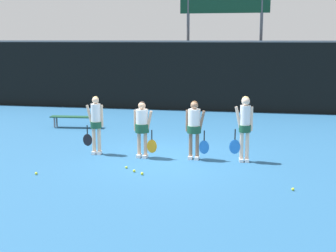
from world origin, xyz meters
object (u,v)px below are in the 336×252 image
at_px(scoreboard, 225,5).
at_px(tennis_ball_0, 142,174).
at_px(tennis_ball_4, 134,171).
at_px(tennis_ball_2, 293,189).
at_px(player_1, 142,125).
at_px(tennis_ball_1, 36,173).
at_px(player_0, 96,121).
at_px(bench_courtside, 75,118).
at_px(tennis_ball_3, 126,167).
at_px(player_2, 194,125).
at_px(player_3, 245,123).

height_order(scoreboard, tennis_ball_0, scoreboard).
xyz_separation_m(tennis_ball_0, tennis_ball_4, (-0.26, 0.21, -0.00)).
bearing_deg(tennis_ball_2, scoreboard, 101.14).
distance_m(player_1, tennis_ball_1, 3.23).
xyz_separation_m(player_0, tennis_ball_0, (1.84, -1.87, -0.96)).
bearing_deg(tennis_ball_4, tennis_ball_2, -11.25).
relative_size(tennis_ball_0, tennis_ball_2, 1.06).
bearing_deg(bench_courtside, player_1, -52.04).
bearing_deg(tennis_ball_4, player_0, 133.56).
bearing_deg(tennis_ball_3, bench_courtside, 123.93).
height_order(bench_courtside, player_2, player_2).
bearing_deg(player_2, player_3, 2.22).
height_order(player_0, tennis_ball_0, player_0).
bearing_deg(player_0, player_1, -13.59).
bearing_deg(bench_courtside, player_3, -35.36).
relative_size(scoreboard, player_3, 3.44).
bearing_deg(player_3, tennis_ball_1, -161.34).
xyz_separation_m(tennis_ball_2, tennis_ball_4, (-3.85, 0.77, 0.00)).
xyz_separation_m(tennis_ball_0, tennis_ball_2, (3.60, -0.56, -0.00)).
bearing_deg(tennis_ball_3, player_2, 39.33).
distance_m(player_1, tennis_ball_0, 1.99).
height_order(player_0, tennis_ball_4, player_0).
xyz_separation_m(tennis_ball_2, tennis_ball_3, (-4.14, 1.05, -0.00)).
relative_size(player_0, tennis_ball_3, 26.42).
xyz_separation_m(player_3, tennis_ball_0, (-2.44, -1.81, -1.04)).
distance_m(player_2, tennis_ball_1, 4.41).
bearing_deg(player_3, tennis_ball_4, -155.00).
height_order(bench_courtside, player_1, player_1).
distance_m(tennis_ball_1, tennis_ball_2, 6.19).
bearing_deg(player_1, tennis_ball_4, -80.43).
bearing_deg(bench_courtside, player_0, -64.56).
distance_m(player_1, player_2, 1.47).
height_order(player_3, tennis_ball_1, player_3).
height_order(player_0, tennis_ball_1, player_0).
xyz_separation_m(tennis_ball_0, tennis_ball_1, (-2.60, -0.47, -0.00)).
distance_m(tennis_ball_2, tennis_ball_4, 3.93).
bearing_deg(player_2, tennis_ball_0, -118.06).
relative_size(player_1, tennis_ball_4, 23.45).
bearing_deg(tennis_ball_0, player_1, 103.40).
xyz_separation_m(player_3, tennis_ball_3, (-2.98, -1.31, -1.04)).
bearing_deg(tennis_ball_1, player_3, 24.32).
height_order(player_1, player_2, player_2).
relative_size(player_3, tennis_ball_0, 25.17).
height_order(bench_courtside, tennis_ball_4, bench_courtside).
xyz_separation_m(player_0, tennis_ball_1, (-0.76, -2.34, -0.96)).
xyz_separation_m(scoreboard, tennis_ball_0, (-1.09, -12.18, -4.88)).
height_order(scoreboard, tennis_ball_2, scoreboard).
xyz_separation_m(scoreboard, tennis_ball_1, (-3.69, -12.65, -4.88)).
bearing_deg(tennis_ball_4, player_1, 95.71).
relative_size(tennis_ball_2, tennis_ball_4, 0.99).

